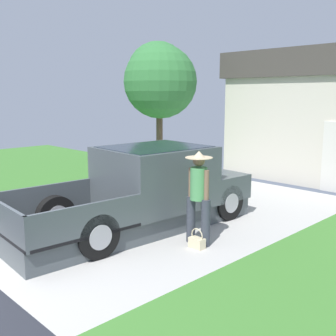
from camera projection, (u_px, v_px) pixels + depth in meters
The scene contains 4 objects.
pickup_truck at pixel (150, 190), 8.68m from camera, with size 2.20×5.46×1.71m.
person_with_hat at pixel (198, 194), 7.54m from camera, with size 0.52×0.51×1.78m.
handbag at pixel (197, 242), 7.47m from camera, with size 0.29×0.17×0.38m.
front_yard_tree at pixel (160, 79), 13.82m from camera, with size 2.65×2.52×4.60m.
Camera 1 is at (6.45, -2.10, 2.78)m, focal length 43.47 mm.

